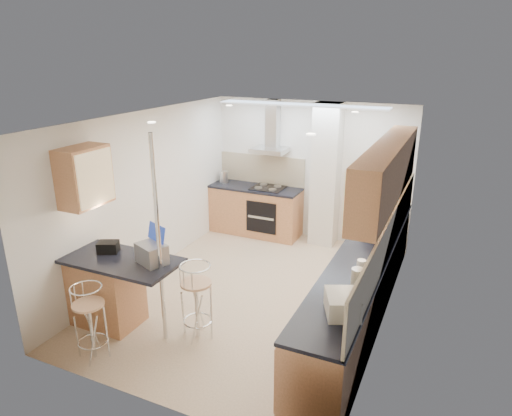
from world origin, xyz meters
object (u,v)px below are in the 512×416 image
at_px(bar_stool_end, 197,301).
at_px(laptop, 152,254).
at_px(bread_bin, 342,304).
at_px(bar_stool_near, 90,322).
at_px(microwave, 376,225).

bearing_deg(bar_stool_end, laptop, 119.72).
xyz_separation_m(bar_stool_end, bread_bin, (1.79, -0.25, 0.54)).
bearing_deg(bread_bin, bar_stool_end, 148.89).
relative_size(bar_stool_near, bar_stool_end, 0.93).
relative_size(laptop, bar_stool_end, 0.36).
bearing_deg(bar_stool_near, bar_stool_end, 40.78).
distance_m(bar_stool_end, bread_bin, 1.89).
bearing_deg(bar_stool_end, microwave, -26.34).
bearing_deg(bar_stool_near, laptop, 59.90).
height_order(microwave, bar_stool_near, microwave).
bearing_deg(laptop, bar_stool_near, -94.75).
xyz_separation_m(microwave, laptop, (-2.21, -2.02, -0.00)).
bearing_deg(bar_stool_near, bread_bin, 9.30).
height_order(microwave, laptop, microwave).
distance_m(microwave, bar_stool_near, 3.80).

